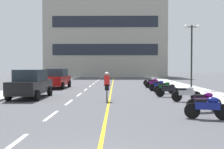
% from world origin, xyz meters
% --- Properties ---
extents(ground_plane, '(140.00, 140.00, 0.00)m').
position_xyz_m(ground_plane, '(0.00, 21.00, 0.00)').
color(ground_plane, '#47474C').
extents(curb_left, '(2.40, 72.00, 0.12)m').
position_xyz_m(curb_left, '(-7.20, 24.00, 0.06)').
color(curb_left, '#A8A8A3').
rests_on(curb_left, ground).
extents(curb_right, '(2.40, 72.00, 0.12)m').
position_xyz_m(curb_right, '(7.20, 24.00, 0.06)').
color(curb_right, '#A8A8A3').
rests_on(curb_right, ground).
extents(lane_dash_0, '(0.14, 2.20, 0.01)m').
position_xyz_m(lane_dash_0, '(-2.00, 2.00, 0.00)').
color(lane_dash_0, silver).
rests_on(lane_dash_0, ground).
extents(lane_dash_1, '(0.14, 2.20, 0.01)m').
position_xyz_m(lane_dash_1, '(-2.00, 6.00, 0.00)').
color(lane_dash_1, silver).
rests_on(lane_dash_1, ground).
extents(lane_dash_2, '(0.14, 2.20, 0.01)m').
position_xyz_m(lane_dash_2, '(-2.00, 10.00, 0.00)').
color(lane_dash_2, silver).
rests_on(lane_dash_2, ground).
extents(lane_dash_3, '(0.14, 2.20, 0.01)m').
position_xyz_m(lane_dash_3, '(-2.00, 14.00, 0.00)').
color(lane_dash_3, silver).
rests_on(lane_dash_3, ground).
extents(lane_dash_4, '(0.14, 2.20, 0.01)m').
position_xyz_m(lane_dash_4, '(-2.00, 18.00, 0.00)').
color(lane_dash_4, silver).
rests_on(lane_dash_4, ground).
extents(lane_dash_5, '(0.14, 2.20, 0.01)m').
position_xyz_m(lane_dash_5, '(-2.00, 22.00, 0.00)').
color(lane_dash_5, silver).
rests_on(lane_dash_5, ground).
extents(lane_dash_6, '(0.14, 2.20, 0.01)m').
position_xyz_m(lane_dash_6, '(-2.00, 26.00, 0.00)').
color(lane_dash_6, silver).
rests_on(lane_dash_6, ground).
extents(lane_dash_7, '(0.14, 2.20, 0.01)m').
position_xyz_m(lane_dash_7, '(-2.00, 30.00, 0.00)').
color(lane_dash_7, silver).
rests_on(lane_dash_7, ground).
extents(lane_dash_8, '(0.14, 2.20, 0.01)m').
position_xyz_m(lane_dash_8, '(-2.00, 34.00, 0.00)').
color(lane_dash_8, silver).
rests_on(lane_dash_8, ground).
extents(lane_dash_9, '(0.14, 2.20, 0.01)m').
position_xyz_m(lane_dash_9, '(-2.00, 38.00, 0.00)').
color(lane_dash_9, silver).
rests_on(lane_dash_9, ground).
extents(lane_dash_10, '(0.14, 2.20, 0.01)m').
position_xyz_m(lane_dash_10, '(-2.00, 42.00, 0.00)').
color(lane_dash_10, silver).
rests_on(lane_dash_10, ground).
extents(lane_dash_11, '(0.14, 2.20, 0.01)m').
position_xyz_m(lane_dash_11, '(-2.00, 46.00, 0.00)').
color(lane_dash_11, silver).
rests_on(lane_dash_11, ground).
extents(centre_line_yellow, '(0.12, 66.00, 0.01)m').
position_xyz_m(centre_line_yellow, '(0.25, 24.00, 0.00)').
color(centre_line_yellow, gold).
rests_on(centre_line_yellow, ground).
extents(office_building, '(24.05, 9.73, 17.77)m').
position_xyz_m(office_building, '(-1.42, 49.80, 8.89)').
color(office_building, '#9E998E').
rests_on(office_building, ground).
extents(street_lamp_mid, '(1.46, 0.36, 5.51)m').
position_xyz_m(street_lamp_mid, '(7.23, 18.07, 4.11)').
color(street_lamp_mid, black).
rests_on(street_lamp_mid, curb_right).
extents(parked_car_near, '(1.96, 4.22, 1.82)m').
position_xyz_m(parked_car_near, '(-4.82, 11.97, 0.92)').
color(parked_car_near, black).
rests_on(parked_car_near, ground).
extents(parked_car_mid, '(2.04, 4.26, 1.82)m').
position_xyz_m(parked_car_mid, '(-4.87, 19.65, 0.92)').
color(parked_car_mid, black).
rests_on(parked_car_mid, ground).
extents(motorcycle_1, '(1.68, 0.66, 0.92)m').
position_xyz_m(motorcycle_1, '(4.13, 5.36, 0.47)').
color(motorcycle_1, black).
rests_on(motorcycle_1, ground).
extents(motorcycle_2, '(1.68, 0.66, 0.92)m').
position_xyz_m(motorcycle_2, '(4.56, 6.98, 0.47)').
color(motorcycle_2, black).
rests_on(motorcycle_2, ground).
extents(motorcycle_3, '(1.70, 0.60, 0.92)m').
position_xyz_m(motorcycle_3, '(4.69, 10.33, 0.47)').
color(motorcycle_3, black).
rests_on(motorcycle_3, ground).
extents(motorcycle_4, '(1.70, 0.60, 0.92)m').
position_xyz_m(motorcycle_4, '(4.14, 12.64, 0.47)').
color(motorcycle_4, black).
rests_on(motorcycle_4, ground).
extents(motorcycle_5, '(1.69, 0.62, 0.92)m').
position_xyz_m(motorcycle_5, '(4.29, 14.81, 0.47)').
color(motorcycle_5, black).
rests_on(motorcycle_5, ground).
extents(motorcycle_6, '(1.68, 0.64, 0.92)m').
position_xyz_m(motorcycle_6, '(4.22, 16.97, 0.47)').
color(motorcycle_6, black).
rests_on(motorcycle_6, ground).
extents(motorcycle_7, '(1.64, 0.78, 0.92)m').
position_xyz_m(motorcycle_7, '(4.20, 20.18, 0.47)').
color(motorcycle_7, black).
rests_on(motorcycle_7, ground).
extents(motorcycle_8, '(1.70, 0.60, 0.92)m').
position_xyz_m(motorcycle_8, '(4.44, 23.14, 0.47)').
color(motorcycle_8, black).
rests_on(motorcycle_8, ground).
extents(cyclist_rider, '(0.42, 1.77, 1.71)m').
position_xyz_m(cyclist_rider, '(0.12, 10.47, 0.89)').
color(cyclist_rider, black).
rests_on(cyclist_rider, ground).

